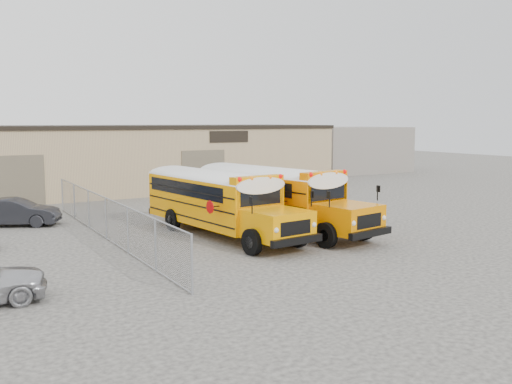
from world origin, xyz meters
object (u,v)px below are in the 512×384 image
car_dark (15,212)px  school_bus_left (156,185)px  tarp_bundle (304,222)px  school_bus_right (200,182)px

car_dark → school_bus_left: bearing=-72.2°
tarp_bundle → car_dark: tarp_bundle is taller
school_bus_right → tarp_bundle: (0.94, -8.49, -0.94)m
school_bus_left → tarp_bundle: school_bus_left is taller
tarp_bundle → school_bus_right: bearing=96.3°
school_bus_left → car_dark: bearing=173.1°
school_bus_left → school_bus_right: size_ratio=0.97×
school_bus_right → tarp_bundle: school_bus_right is taller
school_bus_right → car_dark: bearing=173.9°
school_bus_left → school_bus_right: school_bus_right is taller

